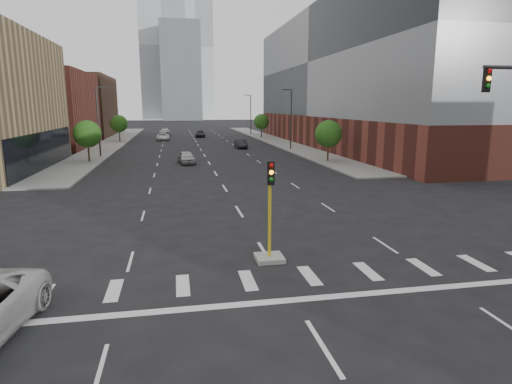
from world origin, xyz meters
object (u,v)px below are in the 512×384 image
object	(u,v)px
car_deep_right	(200,134)
car_distant	(165,131)
median_traffic_signal	(270,239)
car_near_left	(186,157)
car_mid_right	(241,144)
car_far_left	(163,137)

from	to	relation	value
car_deep_right	car_distant	distance (m)	11.34
car_distant	median_traffic_signal	bearing A→B (deg)	-95.68
car_near_left	car_distant	distance (m)	51.16
car_mid_right	car_distant	xyz separation A→B (m)	(-12.49, 34.04, 0.11)
car_far_left	car_distant	size ratio (longest dim) A/B	1.06
car_near_left	car_deep_right	xyz separation A→B (m)	(4.20, 42.68, -0.03)
car_far_left	car_near_left	bearing A→B (deg)	-84.20
median_traffic_signal	car_deep_right	bearing A→B (deg)	88.83
car_near_left	median_traffic_signal	bearing A→B (deg)	-91.81
car_far_left	car_distant	distance (m)	15.56
car_near_left	car_far_left	xyz separation A→B (m)	(-3.51, 35.49, -0.02)
car_near_left	car_mid_right	size ratio (longest dim) A/B	0.99
car_mid_right	car_far_left	xyz separation A→B (m)	(-12.55, 18.48, 0.00)
median_traffic_signal	car_far_left	xyz separation A→B (m)	(-6.16, 68.54, -0.25)
car_distant	car_deep_right	bearing A→B (deg)	-57.41
median_traffic_signal	car_mid_right	distance (m)	50.47
car_near_left	car_far_left	size ratio (longest dim) A/B	0.83
median_traffic_signal	car_mid_right	size ratio (longest dim) A/B	1.00
median_traffic_signal	car_far_left	world-z (taller)	median_traffic_signal
median_traffic_signal	car_mid_right	world-z (taller)	median_traffic_signal
car_mid_right	car_distant	distance (m)	36.26
car_mid_right	car_distant	bearing A→B (deg)	109.46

